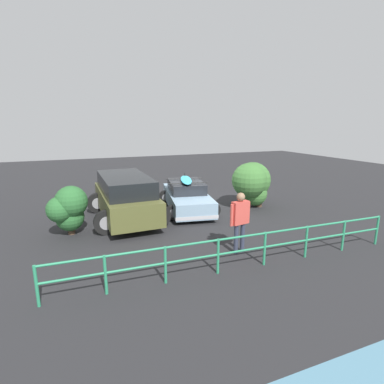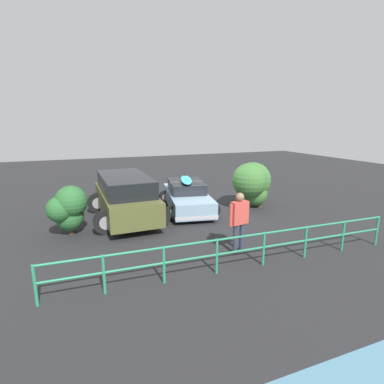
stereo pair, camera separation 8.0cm
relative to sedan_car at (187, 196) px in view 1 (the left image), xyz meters
name	(u,v)px [view 1 (the left image)]	position (x,y,z in m)	size (l,w,h in m)	color
ground_plane	(198,207)	(-0.62, -0.15, -0.62)	(44.00, 44.00, 0.02)	#28282B
sedan_car	(187,196)	(0.00, 0.00, 0.00)	(2.75, 4.52, 1.55)	#8CADC6
suv_car	(125,197)	(2.77, 0.36, 0.33)	(2.84, 4.93, 1.79)	brown
person_bystander	(240,217)	(0.16, 4.84, 0.50)	(0.71, 0.30, 1.85)	#33384C
railing_fence	(242,247)	(0.64, 5.78, 0.02)	(9.84, 0.35, 0.95)	#2D9366
bush_near_left	(252,182)	(-2.92, 0.66, 0.58)	(2.04, 2.02, 2.10)	#4C3828
bush_near_right	(69,210)	(4.87, 1.40, 0.29)	(1.36, 1.15, 1.74)	#4C3828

